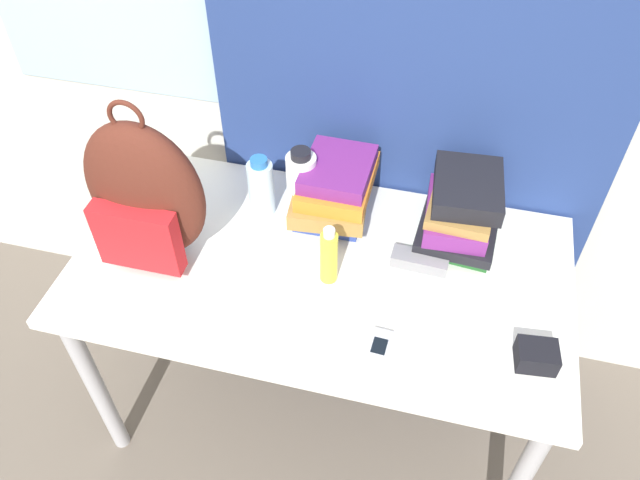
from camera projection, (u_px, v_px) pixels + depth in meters
name	position (u px, v px, depth m)	size (l,w,h in m)	color
wall_back	(360.00, 0.00, 1.57)	(6.00, 0.06, 2.50)	beige
curtain_blue	(424.00, 17.00, 1.51)	(1.12, 0.04, 2.50)	navy
desk	(320.00, 287.00, 1.72)	(1.32, 0.71, 0.72)	silver
backpack	(145.00, 196.00, 1.56)	(0.31, 0.18, 0.47)	#512319
book_stack_left	(334.00, 189.00, 1.73)	(0.23, 0.29, 0.19)	navy
book_stack_center	(461.00, 211.00, 1.67)	(0.22, 0.28, 0.20)	#1E5623
water_bottle	(261.00, 187.00, 1.75)	(0.07, 0.07, 0.19)	silver
sports_bottle	(302.00, 186.00, 1.72)	(0.08, 0.08, 0.23)	white
sunscreen_bottle	(329.00, 256.00, 1.57)	(0.04, 0.04, 0.18)	yellow
cell_phone	(379.00, 348.00, 1.47)	(0.05, 0.10, 0.02)	#B7BCC6
sunglasses_case	(420.00, 261.00, 1.65)	(0.15, 0.06, 0.04)	gray
camera_pouch	(537.00, 356.00, 1.43)	(0.10, 0.08, 0.06)	black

